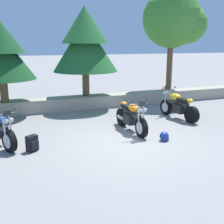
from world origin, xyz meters
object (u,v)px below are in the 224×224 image
object	(u,v)px
rider_helmet	(164,136)
leafy_tree_far_right	(175,20)
pine_tree_mid_right	(85,41)
motorcycle_yellow_far_right	(178,106)
rider_backpack	(32,143)
pine_tree_mid_left	(0,50)
motorcycle_orange_centre	(131,117)

from	to	relation	value
rider_helmet	leafy_tree_far_right	world-z (taller)	leafy_tree_far_right
pine_tree_mid_right	motorcycle_yellow_far_right	bearing A→B (deg)	-48.61
rider_backpack	pine_tree_mid_left	size ratio (longest dim) A/B	0.14
motorcycle_orange_centre	rider_backpack	distance (m)	3.33
leafy_tree_far_right	motorcycle_orange_centre	bearing A→B (deg)	-135.53
motorcycle_yellow_far_right	pine_tree_mid_left	world-z (taller)	pine_tree_mid_left
leafy_tree_far_right	pine_tree_mid_right	bearing A→B (deg)	-179.53
pine_tree_mid_right	leafy_tree_far_right	bearing A→B (deg)	0.47
leafy_tree_far_right	pine_tree_mid_left	bearing A→B (deg)	-177.77
motorcycle_orange_centre	pine_tree_mid_left	xyz separation A→B (m)	(-3.86, 3.72, 2.10)
pine_tree_mid_right	rider_helmet	bearing A→B (deg)	-79.77
pine_tree_mid_right	motorcycle_orange_centre	bearing A→B (deg)	-84.11
motorcycle_yellow_far_right	pine_tree_mid_left	xyz separation A→B (m)	(-6.23, 2.88, 2.10)
motorcycle_yellow_far_right	rider_backpack	size ratio (longest dim) A/B	4.39
rider_backpack	pine_tree_mid_right	bearing A→B (deg)	58.53
pine_tree_mid_left	pine_tree_mid_right	distance (m)	3.48
rider_backpack	leafy_tree_far_right	bearing A→B (deg)	32.47
motorcycle_yellow_far_right	rider_backpack	xyz separation A→B (m)	(-5.63, -1.50, -0.24)
motorcycle_yellow_far_right	pine_tree_mid_left	distance (m)	7.18
pine_tree_mid_right	pine_tree_mid_left	bearing A→B (deg)	-175.47
motorcycle_orange_centre	pine_tree_mid_right	world-z (taller)	pine_tree_mid_right
pine_tree_mid_left	pine_tree_mid_right	world-z (taller)	pine_tree_mid_right
rider_helmet	pine_tree_mid_right	bearing A→B (deg)	100.23
rider_backpack	leafy_tree_far_right	world-z (taller)	leafy_tree_far_right
pine_tree_mid_right	leafy_tree_far_right	size ratio (longest dim) A/B	0.79
rider_backpack	pine_tree_mid_left	xyz separation A→B (m)	(-0.61, 4.38, 2.34)
motorcycle_yellow_far_right	leafy_tree_far_right	bearing A→B (deg)	61.43
motorcycle_orange_centre	pine_tree_mid_right	bearing A→B (deg)	95.89
pine_tree_mid_left	rider_helmet	bearing A→B (deg)	-48.37
pine_tree_mid_left	motorcycle_yellow_far_right	bearing A→B (deg)	-24.82
rider_backpack	leafy_tree_far_right	size ratio (longest dim) A/B	0.10
leafy_tree_far_right	rider_helmet	bearing A→B (deg)	-124.26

